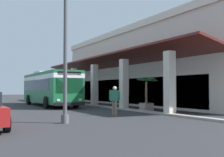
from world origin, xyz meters
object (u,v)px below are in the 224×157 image
(transit_bus, at_px, (49,86))
(potted_palm, at_px, (147,102))
(lot_light_pole, at_px, (66,25))
(pedestrian, at_px, (115,99))

(transit_bus, height_order, potted_palm, transit_bus)
(potted_palm, relative_size, lot_light_pole, 0.28)
(potted_palm, bearing_deg, pedestrian, -62.67)
(transit_bus, xyz_separation_m, potted_palm, (9.45, 4.42, -1.18))
(pedestrian, xyz_separation_m, potted_palm, (-2.00, 3.88, -0.33))
(transit_bus, relative_size, potted_palm, 4.62)
(transit_bus, distance_m, pedestrian, 11.50)
(potted_palm, bearing_deg, lot_light_pole, -62.51)
(transit_bus, height_order, lot_light_pole, lot_light_pole)
(transit_bus, relative_size, lot_light_pole, 1.31)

